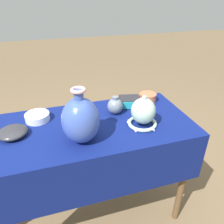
{
  "coord_description": "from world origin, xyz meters",
  "views": [
    {
      "loc": [
        -0.23,
        -1.11,
        1.52
      ],
      "look_at": [
        0.08,
        -0.08,
        0.91
      ],
      "focal_mm": 35.0,
      "sensor_mm": 36.0,
      "label": 1
    }
  ],
  "objects_px": {
    "pot_squat_porcelain": "(37,117)",
    "vase_dome_bell": "(143,113)",
    "mosaic_tile_box": "(129,102)",
    "jar_round_slate": "(115,106)",
    "vase_tall_bulbous": "(81,120)",
    "bowl_shallow_charcoal": "(13,132)",
    "pot_squat_terracotta": "(148,97)"
  },
  "relations": [
    {
      "from": "jar_round_slate",
      "to": "pot_squat_porcelain",
      "type": "bearing_deg",
      "value": 173.28
    },
    {
      "from": "mosaic_tile_box",
      "to": "pot_squat_porcelain",
      "type": "xyz_separation_m",
      "value": [
        -0.62,
        -0.01,
        -0.01
      ]
    },
    {
      "from": "vase_tall_bulbous",
      "to": "mosaic_tile_box",
      "type": "height_order",
      "value": "vase_tall_bulbous"
    },
    {
      "from": "vase_tall_bulbous",
      "to": "vase_dome_bell",
      "type": "relative_size",
      "value": 1.54
    },
    {
      "from": "mosaic_tile_box",
      "to": "pot_squat_terracotta",
      "type": "height_order",
      "value": "mosaic_tile_box"
    },
    {
      "from": "pot_squat_porcelain",
      "to": "vase_dome_bell",
      "type": "bearing_deg",
      "value": -21.82
    },
    {
      "from": "vase_dome_bell",
      "to": "mosaic_tile_box",
      "type": "bearing_deg",
      "value": 86.78
    },
    {
      "from": "vase_dome_bell",
      "to": "pot_squat_terracotta",
      "type": "xyz_separation_m",
      "value": [
        0.17,
        0.29,
        -0.05
      ]
    },
    {
      "from": "pot_squat_porcelain",
      "to": "jar_round_slate",
      "type": "bearing_deg",
      "value": -6.72
    },
    {
      "from": "mosaic_tile_box",
      "to": "bowl_shallow_charcoal",
      "type": "bearing_deg",
      "value": -155.73
    },
    {
      "from": "vase_dome_bell",
      "to": "pot_squat_terracotta",
      "type": "relative_size",
      "value": 1.63
    },
    {
      "from": "bowl_shallow_charcoal",
      "to": "vase_dome_bell",
      "type": "bearing_deg",
      "value": -8.02
    },
    {
      "from": "vase_tall_bulbous",
      "to": "pot_squat_porcelain",
      "type": "relative_size",
      "value": 2.05
    },
    {
      "from": "pot_squat_terracotta",
      "to": "jar_round_slate",
      "type": "height_order",
      "value": "jar_round_slate"
    },
    {
      "from": "pot_squat_porcelain",
      "to": "bowl_shallow_charcoal",
      "type": "bearing_deg",
      "value": -133.62
    },
    {
      "from": "vase_tall_bulbous",
      "to": "jar_round_slate",
      "type": "height_order",
      "value": "vase_tall_bulbous"
    },
    {
      "from": "mosaic_tile_box",
      "to": "bowl_shallow_charcoal",
      "type": "distance_m",
      "value": 0.77
    },
    {
      "from": "vase_dome_bell",
      "to": "bowl_shallow_charcoal",
      "type": "bearing_deg",
      "value": 171.98
    },
    {
      "from": "bowl_shallow_charcoal",
      "to": "pot_squat_terracotta",
      "type": "bearing_deg",
      "value": 11.51
    },
    {
      "from": "mosaic_tile_box",
      "to": "pot_squat_porcelain",
      "type": "relative_size",
      "value": 1.08
    },
    {
      "from": "vase_tall_bulbous",
      "to": "pot_squat_porcelain",
      "type": "height_order",
      "value": "vase_tall_bulbous"
    },
    {
      "from": "mosaic_tile_box",
      "to": "pot_squat_terracotta",
      "type": "relative_size",
      "value": 1.32
    },
    {
      "from": "pot_squat_terracotta",
      "to": "pot_squat_porcelain",
      "type": "relative_size",
      "value": 0.82
    },
    {
      "from": "pot_squat_terracotta",
      "to": "jar_round_slate",
      "type": "distance_m",
      "value": 0.3
    },
    {
      "from": "mosaic_tile_box",
      "to": "jar_round_slate",
      "type": "bearing_deg",
      "value": -137.95
    },
    {
      "from": "vase_dome_bell",
      "to": "pot_squat_porcelain",
      "type": "xyz_separation_m",
      "value": [
        -0.61,
        0.24,
        -0.06
      ]
    },
    {
      "from": "bowl_shallow_charcoal",
      "to": "pot_squat_porcelain",
      "type": "bearing_deg",
      "value": 46.38
    },
    {
      "from": "jar_round_slate",
      "to": "mosaic_tile_box",
      "type": "bearing_deg",
      "value": 29.25
    },
    {
      "from": "vase_tall_bulbous",
      "to": "bowl_shallow_charcoal",
      "type": "height_order",
      "value": "vase_tall_bulbous"
    },
    {
      "from": "vase_tall_bulbous",
      "to": "pot_squat_terracotta",
      "type": "bearing_deg",
      "value": 31.6
    },
    {
      "from": "pot_squat_terracotta",
      "to": "jar_round_slate",
      "type": "relative_size",
      "value": 1.01
    },
    {
      "from": "mosaic_tile_box",
      "to": "bowl_shallow_charcoal",
      "type": "relative_size",
      "value": 1.0
    }
  ]
}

